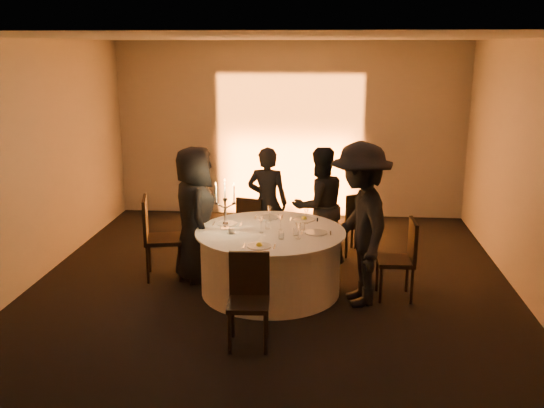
# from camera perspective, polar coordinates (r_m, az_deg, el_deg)

# --- Properties ---
(floor) EXTENTS (7.00, 7.00, 0.00)m
(floor) POSITION_cam_1_polar(r_m,az_deg,el_deg) (7.51, -0.14, -8.16)
(floor) COLOR black
(floor) RESTS_ON ground
(ceiling) EXTENTS (7.00, 7.00, 0.00)m
(ceiling) POSITION_cam_1_polar(r_m,az_deg,el_deg) (6.92, -0.16, 15.39)
(ceiling) COLOR silver
(ceiling) RESTS_ON wall_back
(wall_back) EXTENTS (7.00, 0.00, 7.00)m
(wall_back) POSITION_cam_1_polar(r_m,az_deg,el_deg) (10.50, 1.68, 6.95)
(wall_back) COLOR beige
(wall_back) RESTS_ON floor
(wall_front) EXTENTS (7.00, 0.00, 7.00)m
(wall_front) POSITION_cam_1_polar(r_m,az_deg,el_deg) (3.73, -5.32, -7.74)
(wall_front) COLOR beige
(wall_front) RESTS_ON floor
(wall_left) EXTENTS (0.00, 7.00, 7.00)m
(wall_left) POSITION_cam_1_polar(r_m,az_deg,el_deg) (7.92, -22.33, 3.29)
(wall_left) COLOR beige
(wall_left) RESTS_ON floor
(wall_right) EXTENTS (0.00, 7.00, 7.00)m
(wall_right) POSITION_cam_1_polar(r_m,az_deg,el_deg) (7.41, 23.64, 2.43)
(wall_right) COLOR beige
(wall_right) RESTS_ON floor
(uplighter_fixture) EXTENTS (0.25, 0.12, 0.10)m
(uplighter_fixture) POSITION_cam_1_polar(r_m,az_deg,el_deg) (10.51, 1.52, -1.13)
(uplighter_fixture) COLOR black
(uplighter_fixture) RESTS_ON floor
(banquet_table) EXTENTS (1.80, 1.80, 0.77)m
(banquet_table) POSITION_cam_1_polar(r_m,az_deg,el_deg) (7.37, -0.14, -5.41)
(banquet_table) COLOR black
(banquet_table) RESTS_ON floor
(chair_left) EXTENTS (0.56, 0.56, 1.07)m
(chair_left) POSITION_cam_1_polar(r_m,az_deg,el_deg) (7.87, -10.89, -2.66)
(chair_left) COLOR black
(chair_left) RESTS_ON floor
(chair_back_left) EXTENTS (0.46, 0.47, 0.86)m
(chair_back_left) POSITION_cam_1_polar(r_m,az_deg,el_deg) (8.59, -1.93, -1.78)
(chair_back_left) COLOR black
(chair_back_left) RESTS_ON floor
(chair_back_right) EXTENTS (0.56, 0.56, 0.92)m
(chair_back_right) POSITION_cam_1_polar(r_m,az_deg,el_deg) (8.68, 7.64, -1.49)
(chair_back_right) COLOR black
(chair_back_right) RESTS_ON floor
(chair_right) EXTENTS (0.43, 0.43, 0.96)m
(chair_right) POSITION_cam_1_polar(r_m,az_deg,el_deg) (7.29, 12.17, -4.69)
(chair_right) COLOR black
(chair_right) RESTS_ON floor
(chair_front) EXTENTS (0.43, 0.43, 0.93)m
(chair_front) POSITION_cam_1_polar(r_m,az_deg,el_deg) (6.10, -2.20, -8.46)
(chair_front) COLOR black
(chair_front) RESTS_ON floor
(guest_left) EXTENTS (0.79, 0.97, 1.72)m
(guest_left) POSITION_cam_1_polar(r_m,az_deg,el_deg) (7.68, -7.22, -0.95)
(guest_left) COLOR black
(guest_left) RESTS_ON floor
(guest_back_left) EXTENTS (0.62, 0.45, 1.57)m
(guest_back_left) POSITION_cam_1_polar(r_m,az_deg,el_deg) (8.48, -0.44, 0.15)
(guest_back_left) COLOR black
(guest_back_left) RESTS_ON floor
(guest_back_right) EXTENTS (0.98, 0.91, 1.62)m
(guest_back_right) POSITION_cam_1_polar(r_m,az_deg,el_deg) (8.24, 4.48, -0.18)
(guest_back_right) COLOR black
(guest_back_right) RESTS_ON floor
(guest_right) EXTENTS (0.95, 1.35, 1.89)m
(guest_right) POSITION_cam_1_polar(r_m,az_deg,el_deg) (6.95, 8.28, -1.93)
(guest_right) COLOR black
(guest_right) RESTS_ON floor
(plate_left) EXTENTS (0.36, 0.25, 0.01)m
(plate_left) POSITION_cam_1_polar(r_m,az_deg,el_deg) (7.52, -4.22, -1.87)
(plate_left) COLOR silver
(plate_left) RESTS_ON banquet_table
(plate_back_left) EXTENTS (0.36, 0.25, 0.01)m
(plate_back_left) POSITION_cam_1_polar(r_m,az_deg,el_deg) (7.78, -0.31, -1.27)
(plate_back_left) COLOR silver
(plate_back_left) RESTS_ON banquet_table
(plate_back_right) EXTENTS (0.35, 0.28, 0.08)m
(plate_back_right) POSITION_cam_1_polar(r_m,az_deg,el_deg) (7.70, 3.04, -1.38)
(plate_back_right) COLOR silver
(plate_back_right) RESTS_ON banquet_table
(plate_right) EXTENTS (0.36, 0.27, 0.01)m
(plate_right) POSITION_cam_1_polar(r_m,az_deg,el_deg) (7.17, 4.17, -2.70)
(plate_right) COLOR silver
(plate_right) RESTS_ON banquet_table
(plate_front) EXTENTS (0.36, 0.27, 0.08)m
(plate_front) POSITION_cam_1_polar(r_m,az_deg,el_deg) (6.68, -1.21, -3.91)
(plate_front) COLOR silver
(plate_front) RESTS_ON banquet_table
(coffee_cup) EXTENTS (0.11, 0.11, 0.07)m
(coffee_cup) POSITION_cam_1_polar(r_m,az_deg,el_deg) (7.16, -3.87, -2.54)
(coffee_cup) COLOR silver
(coffee_cup) RESTS_ON banquet_table
(candelabra) EXTENTS (0.27, 0.13, 0.63)m
(candelabra) POSITION_cam_1_polar(r_m,az_deg,el_deg) (7.26, -4.42, -0.73)
(candelabra) COLOR silver
(candelabra) RESTS_ON banquet_table
(wine_glass_a) EXTENTS (0.07, 0.07, 0.19)m
(wine_glass_a) POSITION_cam_1_polar(r_m,az_deg,el_deg) (7.24, 0.83, -1.41)
(wine_glass_a) COLOR white
(wine_glass_a) RESTS_ON banquet_table
(wine_glass_b) EXTENTS (0.07, 0.07, 0.19)m
(wine_glass_b) POSITION_cam_1_polar(r_m,az_deg,el_deg) (7.61, -0.24, -0.61)
(wine_glass_b) COLOR white
(wine_glass_b) RESTS_ON banquet_table
(wine_glass_c) EXTENTS (0.07, 0.07, 0.19)m
(wine_glass_c) POSITION_cam_1_polar(r_m,az_deg,el_deg) (7.50, 3.23, -0.86)
(wine_glass_c) COLOR white
(wine_glass_c) RESTS_ON banquet_table
(wine_glass_d) EXTENTS (0.07, 0.07, 0.19)m
(wine_glass_d) POSITION_cam_1_polar(r_m,az_deg,el_deg) (7.13, -1.05, -1.66)
(wine_glass_d) COLOR white
(wine_glass_d) RESTS_ON banquet_table
(wine_glass_e) EXTENTS (0.07, 0.07, 0.19)m
(wine_glass_e) POSITION_cam_1_polar(r_m,az_deg,el_deg) (6.91, 2.48, -2.21)
(wine_glass_e) COLOR white
(wine_glass_e) RESTS_ON banquet_table
(tumbler_a) EXTENTS (0.07, 0.07, 0.09)m
(tumbler_a) POSITION_cam_1_polar(r_m,az_deg,el_deg) (6.94, 0.88, -2.94)
(tumbler_a) COLOR white
(tumbler_a) RESTS_ON banquet_table
(tumbler_b) EXTENTS (0.07, 0.07, 0.09)m
(tumbler_b) POSITION_cam_1_polar(r_m,az_deg,el_deg) (7.27, 2.87, -2.11)
(tumbler_b) COLOR white
(tumbler_b) RESTS_ON banquet_table
(tumbler_c) EXTENTS (0.07, 0.07, 0.09)m
(tumbler_c) POSITION_cam_1_polar(r_m,az_deg,el_deg) (7.06, 2.27, -2.63)
(tumbler_c) COLOR white
(tumbler_c) RESTS_ON banquet_table
(tumbler_d) EXTENTS (0.07, 0.07, 0.09)m
(tumbler_d) POSITION_cam_1_polar(r_m,az_deg,el_deg) (7.31, -0.40, -2.01)
(tumbler_d) COLOR white
(tumbler_d) RESTS_ON banquet_table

